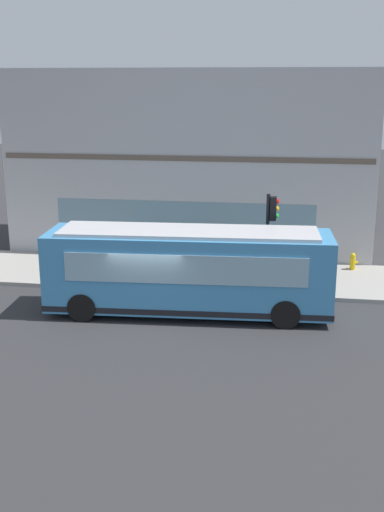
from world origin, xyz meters
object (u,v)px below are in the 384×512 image
object	(u,v)px
fire_hydrant	(353,261)
pedestrian_by_light_pole	(207,243)
city_bus_nearside	(188,271)
traffic_light_near_corner	(271,224)
pedestrian_near_building_entrance	(194,260)

from	to	relation	value
fire_hydrant	pedestrian_by_light_pole	world-z (taller)	pedestrian_by_light_pole
city_bus_nearside	traffic_light_near_corner	world-z (taller)	traffic_light_near_corner
fire_hydrant	pedestrian_near_building_entrance	world-z (taller)	pedestrian_near_building_entrance
city_bus_nearside	pedestrian_near_building_entrance	xyz separation A→B (m)	(3.11, 0.24, -0.47)
pedestrian_by_light_pole	pedestrian_near_building_entrance	size ratio (longest dim) A/B	1.09
traffic_light_near_corner	fire_hydrant	bearing A→B (deg)	-44.77
traffic_light_near_corner	pedestrian_by_light_pole	world-z (taller)	traffic_light_near_corner
traffic_light_near_corner	pedestrian_by_light_pole	bearing A→B (deg)	41.49
traffic_light_near_corner	pedestrian_by_light_pole	distance (m)	4.57
city_bus_nearside	fire_hydrant	xyz separation A→B (m)	(5.92, -6.33, -1.04)
city_bus_nearside	pedestrian_by_light_pole	bearing A→B (deg)	0.10
fire_hydrant	pedestrian_by_light_pole	bearing A→B (deg)	93.16
pedestrian_near_building_entrance	traffic_light_near_corner	bearing A→B (deg)	-103.55
city_bus_nearside	traffic_light_near_corner	distance (m)	3.90
traffic_light_near_corner	pedestrian_near_building_entrance	xyz separation A→B (m)	(0.74, 3.06, -1.75)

